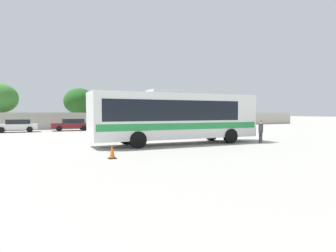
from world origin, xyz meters
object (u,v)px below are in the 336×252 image
(attendant_by_bus_door, at_px, (261,131))
(parked_car_leftmost_white, at_px, (17,125))
(traffic_cone_on_apron, at_px, (112,152))
(parked_car_rightmost_silver, at_px, (161,123))
(coach_bus_white_green, at_px, (175,116))
(roadside_tree_left, at_px, (0,98))
(parked_car_third_dark_blue, at_px, (122,123))
(roadside_tree_midleft, at_px, (79,101))
(parked_car_second_maroon, at_px, (72,124))

(attendant_by_bus_door, bearing_deg, parked_car_leftmost_white, 126.21)
(traffic_cone_on_apron, bearing_deg, parked_car_rightmost_silver, 59.55)
(parked_car_leftmost_white, bearing_deg, coach_bus_white_green, -62.29)
(attendant_by_bus_door, xyz_separation_m, roadside_tree_left, (-17.40, 27.26, 3.09))
(parked_car_third_dark_blue, xyz_separation_m, roadside_tree_left, (-14.38, 5.18, 3.20))
(parked_car_leftmost_white, xyz_separation_m, traffic_cone_on_apron, (4.25, -22.96, -0.45))
(coach_bus_white_green, distance_m, roadside_tree_midleft, 27.34)
(attendant_by_bus_door, distance_m, traffic_cone_on_apron, 11.39)
(attendant_by_bus_door, height_order, parked_car_rightmost_silver, attendant_by_bus_door)
(roadside_tree_midleft, relative_size, traffic_cone_on_apron, 9.14)
(parked_car_rightmost_silver, xyz_separation_m, roadside_tree_midleft, (-9.86, 7.67, 3.10))
(parked_car_third_dark_blue, bearing_deg, attendant_by_bus_door, -82.21)
(parked_car_third_dark_blue, relative_size, parked_car_rightmost_silver, 0.96)
(parked_car_leftmost_white, bearing_deg, parked_car_rightmost_silver, 2.38)
(parked_car_second_maroon, distance_m, parked_car_rightmost_silver, 12.30)
(parked_car_rightmost_silver, bearing_deg, roadside_tree_left, 165.10)
(parked_car_leftmost_white, bearing_deg, parked_car_third_dark_blue, 4.25)
(parked_car_second_maroon, xyz_separation_m, parked_car_rightmost_silver, (12.29, 0.61, 0.01))
(coach_bus_white_green, xyz_separation_m, parked_car_rightmost_silver, (8.32, 19.56, -1.19))
(coach_bus_white_green, relative_size, parked_car_rightmost_silver, 2.73)
(parked_car_second_maroon, bearing_deg, roadside_tree_midleft, 73.67)
(parked_car_second_maroon, relative_size, traffic_cone_on_apron, 7.21)
(attendant_by_bus_door, relative_size, parked_car_leftmost_white, 0.36)
(coach_bus_white_green, bearing_deg, parked_car_rightmost_silver, 66.95)
(parked_car_rightmost_silver, distance_m, traffic_cone_on_apron, 27.51)
(attendant_by_bus_door, xyz_separation_m, parked_car_leftmost_white, (-15.48, 21.15, -0.15))
(attendant_by_bus_door, relative_size, roadside_tree_midleft, 0.27)
(attendant_by_bus_door, relative_size, traffic_cone_on_apron, 2.49)
(parked_car_leftmost_white, distance_m, parked_car_rightmost_silver, 18.21)
(attendant_by_bus_door, height_order, traffic_cone_on_apron, attendant_by_bus_door)
(coach_bus_white_green, height_order, roadside_tree_midleft, roadside_tree_midleft)
(parked_car_second_maroon, distance_m, parked_car_third_dark_blue, 6.60)
(roadside_tree_left, bearing_deg, traffic_cone_on_apron, -78.02)
(parked_car_third_dark_blue, relative_size, roadside_tree_left, 0.71)
(traffic_cone_on_apron, bearing_deg, parked_car_leftmost_white, 100.49)
(parked_car_leftmost_white, distance_m, roadside_tree_left, 7.17)
(parked_car_leftmost_white, bearing_deg, attendant_by_bus_door, -53.79)
(roadside_tree_midleft, bearing_deg, traffic_cone_on_apron, -97.40)
(parked_car_leftmost_white, distance_m, roadside_tree_midleft, 12.26)
(parked_car_leftmost_white, relative_size, parked_car_rightmost_silver, 1.01)
(parked_car_rightmost_silver, relative_size, roadside_tree_left, 0.74)
(roadside_tree_left, bearing_deg, roadside_tree_midleft, 12.78)
(attendant_by_bus_door, relative_size, parked_car_third_dark_blue, 0.38)
(parked_car_leftmost_white, xyz_separation_m, roadside_tree_midleft, (8.33, 8.43, 3.13))
(parked_car_third_dark_blue, distance_m, parked_car_rightmost_silver, 5.74)
(parked_car_rightmost_silver, bearing_deg, parked_car_third_dark_blue, 178.30)
(parked_car_leftmost_white, relative_size, traffic_cone_on_apron, 6.88)
(parked_car_second_maroon, bearing_deg, parked_car_leftmost_white, -178.57)
(coach_bus_white_green, relative_size, parked_car_second_maroon, 2.57)
(parked_car_third_dark_blue, bearing_deg, parked_car_second_maroon, -173.22)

